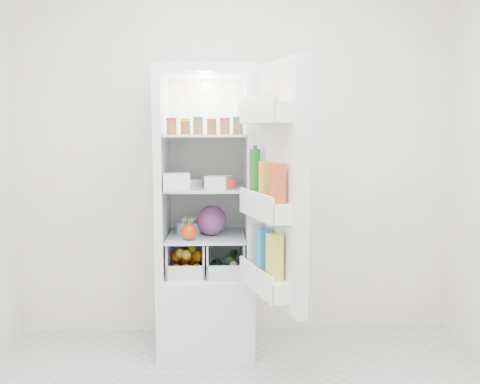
{
  "coord_description": "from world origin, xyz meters",
  "views": [
    {
      "loc": [
        -0.11,
        -2.19,
        1.41
      ],
      "look_at": [
        0.01,
        0.95,
        1.05
      ],
      "focal_mm": 40.0,
      "sensor_mm": 36.0,
      "label": 1
    }
  ],
  "objects_px": {
    "red_cabbage": "(211,221)",
    "fridge_door": "(275,191)",
    "mushroom_bowl": "(189,228)",
    "refrigerator": "(207,245)"
  },
  "relations": [
    {
      "from": "refrigerator",
      "to": "mushroom_bowl",
      "type": "bearing_deg",
      "value": -162.46
    },
    {
      "from": "fridge_door",
      "to": "red_cabbage",
      "type": "bearing_deg",
      "value": 16.71
    },
    {
      "from": "red_cabbage",
      "to": "mushroom_bowl",
      "type": "height_order",
      "value": "red_cabbage"
    },
    {
      "from": "red_cabbage",
      "to": "fridge_door",
      "type": "height_order",
      "value": "fridge_door"
    },
    {
      "from": "red_cabbage",
      "to": "mushroom_bowl",
      "type": "xyz_separation_m",
      "value": [
        -0.14,
        0.05,
        -0.06
      ]
    },
    {
      "from": "mushroom_bowl",
      "to": "fridge_door",
      "type": "height_order",
      "value": "fridge_door"
    },
    {
      "from": "refrigerator",
      "to": "fridge_door",
      "type": "distance_m",
      "value": 0.85
    },
    {
      "from": "refrigerator",
      "to": "red_cabbage",
      "type": "bearing_deg",
      "value": -67.14
    },
    {
      "from": "red_cabbage",
      "to": "fridge_door",
      "type": "relative_size",
      "value": 0.15
    },
    {
      "from": "refrigerator",
      "to": "fridge_door",
      "type": "relative_size",
      "value": 1.38
    }
  ]
}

